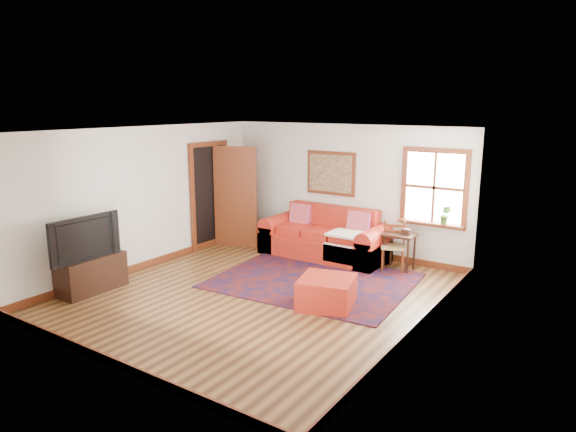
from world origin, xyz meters
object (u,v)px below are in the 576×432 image
Objects in this scene: side_table at (400,240)px; ladder_back_chair at (394,244)px; media_cabinet at (91,274)px; red_ottoman at (327,292)px; red_leather_sofa at (325,240)px.

ladder_back_chair is at bearing -149.89° from side_table.
ladder_back_chair is 0.83× the size of media_cabinet.
ladder_back_chair is at bearing 46.21° from media_cabinet.
red_ottoman is at bearing -95.60° from side_table.
ladder_back_chair is (0.13, 2.14, 0.24)m from red_ottoman.
media_cabinet is (-3.58, -3.69, -0.25)m from side_table.
ladder_back_chair is at bearing 71.01° from red_ottoman.
media_cabinet is at bearing -134.10° from side_table.
ladder_back_chair reaches higher than media_cabinet.
media_cabinet is at bearing -133.79° from ladder_back_chair.
ladder_back_chair reaches higher than side_table.
red_leather_sofa is at bearing 104.71° from red_ottoman.
side_table is at bearing 30.11° from ladder_back_chair.
ladder_back_chair is at bearing -0.82° from red_leather_sofa.
side_table is (0.21, 2.19, 0.31)m from red_ottoman.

